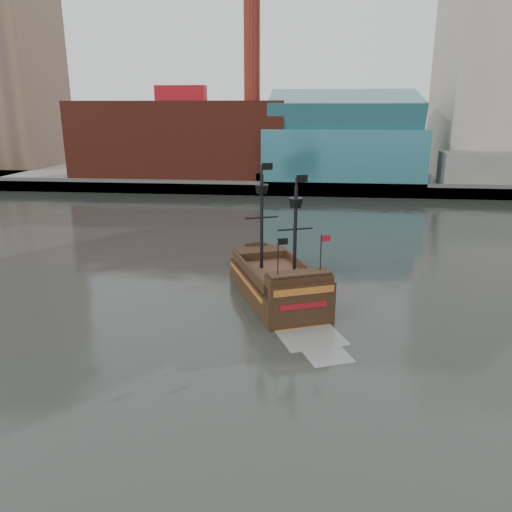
# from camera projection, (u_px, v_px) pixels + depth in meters

# --- Properties ---
(ground) EXTENTS (400.00, 400.00, 0.00)m
(ground) POSITION_uv_depth(u_px,v_px,m) (241.00, 351.00, 33.27)
(ground) COLOR #292B26
(ground) RESTS_ON ground
(promenade_far) EXTENTS (220.00, 60.00, 2.00)m
(promenade_far) POSITION_uv_depth(u_px,v_px,m) (294.00, 171.00, 120.68)
(promenade_far) COLOR slate
(promenade_far) RESTS_ON ground
(seawall) EXTENTS (220.00, 1.00, 2.60)m
(seawall) POSITION_uv_depth(u_px,v_px,m) (288.00, 189.00, 92.47)
(seawall) COLOR #4C4C49
(seawall) RESTS_ON ground
(skyline) EXTENTS (149.00, 45.00, 62.00)m
(skyline) POSITION_uv_depth(u_px,v_px,m) (319.00, 65.00, 106.36)
(skyline) COLOR brown
(skyline) RESTS_ON promenade_far
(pirate_ship) EXTENTS (10.56, 16.79, 12.11)m
(pirate_ship) POSITION_uv_depth(u_px,v_px,m) (277.00, 287.00, 42.21)
(pirate_ship) COLOR black
(pirate_ship) RESTS_ON ground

